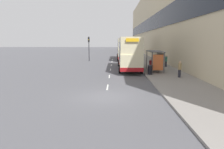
# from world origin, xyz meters

# --- Properties ---
(ground_plane) EXTENTS (220.00, 220.00, 0.00)m
(ground_plane) POSITION_xyz_m (0.00, 0.00, 0.00)
(ground_plane) COLOR #515156
(pavement) EXTENTS (5.00, 93.00, 0.14)m
(pavement) POSITION_xyz_m (6.50, 38.50, 0.07)
(pavement) COLOR gray
(pavement) RESTS_ON ground_plane
(terrace_facade) EXTENTS (3.10, 93.00, 17.42)m
(terrace_facade) POSITION_xyz_m (10.49, 38.50, 8.70)
(terrace_facade) COLOR #C6B793
(terrace_facade) RESTS_ON ground_plane
(lane_mark_0) EXTENTS (0.12, 2.00, 0.01)m
(lane_mark_0) POSITION_xyz_m (0.00, 2.86, 0.01)
(lane_mark_0) COLOR silver
(lane_mark_0) RESTS_ON ground_plane
(lane_mark_1) EXTENTS (0.12, 2.00, 0.01)m
(lane_mark_1) POSITION_xyz_m (0.00, 8.00, 0.01)
(lane_mark_1) COLOR silver
(lane_mark_1) RESTS_ON ground_plane
(lane_mark_2) EXTENTS (0.12, 2.00, 0.01)m
(lane_mark_2) POSITION_xyz_m (0.00, 13.13, 0.01)
(lane_mark_2) COLOR silver
(lane_mark_2) RESTS_ON ground_plane
(lane_mark_3) EXTENTS (0.12, 2.00, 0.01)m
(lane_mark_3) POSITION_xyz_m (0.00, 18.26, 0.01)
(lane_mark_3) COLOR silver
(lane_mark_3) RESTS_ON ground_plane
(lane_mark_4) EXTENTS (0.12, 2.00, 0.01)m
(lane_mark_4) POSITION_xyz_m (0.00, 23.39, 0.01)
(lane_mark_4) COLOR silver
(lane_mark_4) RESTS_ON ground_plane
(lane_mark_5) EXTENTS (0.12, 2.00, 0.01)m
(lane_mark_5) POSITION_xyz_m (0.00, 28.53, 0.01)
(lane_mark_5) COLOR silver
(lane_mark_5) RESTS_ON ground_plane
(bus_shelter) EXTENTS (1.60, 4.20, 2.48)m
(bus_shelter) POSITION_xyz_m (5.77, 11.13, 1.88)
(bus_shelter) COLOR #4C4C51
(bus_shelter) RESTS_ON ground_plane
(double_decker_bus_near) EXTENTS (2.85, 10.57, 4.30)m
(double_decker_bus_near) POSITION_xyz_m (2.48, 13.39, 2.28)
(double_decker_bus_near) COLOR beige
(double_decker_bus_near) RESTS_ON ground_plane
(double_decker_bus_ahead) EXTENTS (2.85, 11.41, 4.30)m
(double_decker_bus_ahead) POSITION_xyz_m (2.43, 28.11, 2.29)
(double_decker_bus_ahead) COLOR beige
(double_decker_bus_ahead) RESTS_ON ground_plane
(car_0) EXTENTS (2.05, 4.00, 1.72)m
(car_0) POSITION_xyz_m (2.99, 54.42, 0.85)
(car_0) COLOR #B7B799
(car_0) RESTS_ON ground_plane
(pedestrian_at_shelter) EXTENTS (0.33, 0.33, 1.66)m
(pedestrian_at_shelter) POSITION_xyz_m (8.00, 15.38, 0.99)
(pedestrian_at_shelter) COLOR #23232D
(pedestrian_at_shelter) RESTS_ON ground_plane
(pedestrian_1) EXTENTS (0.32, 0.32, 1.63)m
(pedestrian_1) POSITION_xyz_m (4.83, 10.02, 0.97)
(pedestrian_1) COLOR #23232D
(pedestrian_1) RESTS_ON ground_plane
(pedestrian_2) EXTENTS (0.33, 0.33, 1.69)m
(pedestrian_2) POSITION_xyz_m (7.27, 6.84, 1.00)
(pedestrian_2) COLOR #23232D
(pedestrian_2) RESTS_ON ground_plane
(litter_bin) EXTENTS (0.55, 0.55, 1.05)m
(litter_bin) POSITION_xyz_m (4.55, 8.59, 0.67)
(litter_bin) COLOR black
(litter_bin) RESTS_ON ground_plane
(traffic_light_far_kerb) EXTENTS (0.30, 0.32, 4.64)m
(traffic_light_far_kerb) POSITION_xyz_m (-4.40, 24.63, 3.13)
(traffic_light_far_kerb) COLOR black
(traffic_light_far_kerb) RESTS_ON ground_plane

